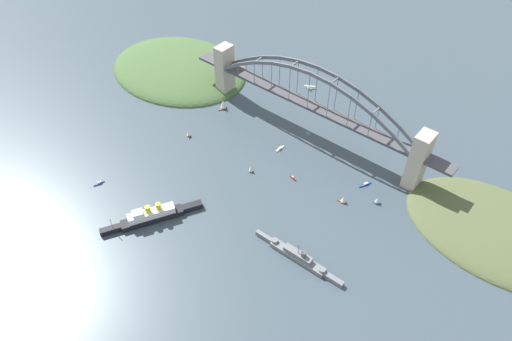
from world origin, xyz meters
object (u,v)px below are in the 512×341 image
at_px(small_boat_0, 280,149).
at_px(small_boat_3, 365,184).
at_px(small_boat_6, 377,200).
at_px(small_boat_1, 189,134).
at_px(small_boat_2, 251,169).
at_px(naval_cruiser, 298,257).
at_px(small_boat_4, 99,183).
at_px(small_boat_5, 344,199).
at_px(harbor_arch_bridge, 311,107).
at_px(small_boat_8, 293,178).
at_px(ocean_liner, 152,216).
at_px(small_boat_7, 223,104).
at_px(seaplane_taxiing_near_bridge, 310,87).

relative_size(small_boat_0, small_boat_3, 0.92).
bearing_deg(small_boat_6, small_boat_1, 11.95).
bearing_deg(small_boat_6, small_boat_2, 19.81).
xyz_separation_m(naval_cruiser, small_boat_4, (179.95, 46.84, -2.37)).
bearing_deg(small_boat_5, harbor_arch_bridge, -36.79).
relative_size(small_boat_5, small_boat_8, 1.15).
bearing_deg(small_boat_2, small_boat_3, -149.86).
height_order(ocean_liner, small_boat_1, ocean_liner).
distance_m(small_boat_1, small_boat_8, 114.11).
distance_m(small_boat_3, small_boat_6, 22.33).
relative_size(ocean_liner, small_boat_2, 10.11).
relative_size(small_boat_7, small_boat_8, 1.61).
relative_size(naval_cruiser, small_boat_4, 7.81).
distance_m(harbor_arch_bridge, small_boat_1, 119.79).
height_order(small_boat_3, small_boat_6, small_boat_6).
bearing_deg(small_boat_3, naval_cruiser, 90.55).
xyz_separation_m(small_boat_1, small_boat_3, (-165.53, -51.56, -2.40)).
height_order(small_boat_4, small_boat_7, small_boat_7).
bearing_deg(small_boat_7, small_boat_1, 94.81).
relative_size(naval_cruiser, small_boat_5, 9.53).
relative_size(ocean_liner, small_boat_7, 6.60).
bearing_deg(harbor_arch_bridge, small_boat_7, 14.59).
bearing_deg(naval_cruiser, small_boat_8, -50.92).
distance_m(small_boat_1, small_boat_4, 96.52).
bearing_deg(small_boat_8, small_boat_6, -163.22).
relative_size(small_boat_1, small_boat_3, 0.56).
relative_size(seaplane_taxiing_near_bridge, small_boat_5, 1.36).
bearing_deg(seaplane_taxiing_near_bridge, harbor_arch_bridge, 124.02).
relative_size(small_boat_2, small_boat_4, 0.75).
bearing_deg(small_boat_3, small_boat_5, 82.29).
relative_size(small_boat_2, small_boat_6, 1.02).
relative_size(seaplane_taxiing_near_bridge, small_boat_8, 1.56).
height_order(small_boat_3, small_boat_8, small_boat_8).
xyz_separation_m(small_boat_1, small_boat_7, (4.59, -54.55, 2.16)).
bearing_deg(harbor_arch_bridge, naval_cruiser, 122.28).
bearing_deg(ocean_liner, small_boat_7, -68.39).
height_order(seaplane_taxiing_near_bridge, small_boat_2, small_boat_2).
height_order(ocean_liner, seaplane_taxiing_near_bridge, ocean_liner).
height_order(harbor_arch_bridge, small_boat_3, harbor_arch_bridge).
bearing_deg(small_boat_1, harbor_arch_bridge, -137.82).
distance_m(seaplane_taxiing_near_bridge, small_boat_7, 99.46).
xyz_separation_m(harbor_arch_bridge, small_boat_1, (86.31, 78.22, -27.96)).
bearing_deg(naval_cruiser, small_boat_7, -31.11).
distance_m(small_boat_1, small_boat_3, 173.39).
xyz_separation_m(small_boat_1, small_boat_4, (13.46, 95.55, -2.31)).
relative_size(harbor_arch_bridge, naval_cruiser, 3.58).
xyz_separation_m(seaplane_taxiing_near_bridge, small_boat_0, (-36.34, 100.29, -1.11)).
distance_m(ocean_liner, small_boat_7, 158.32).
distance_m(naval_cruiser, small_boat_2, 101.24).
bearing_deg(small_boat_1, seaplane_taxiing_near_bridge, -107.12).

